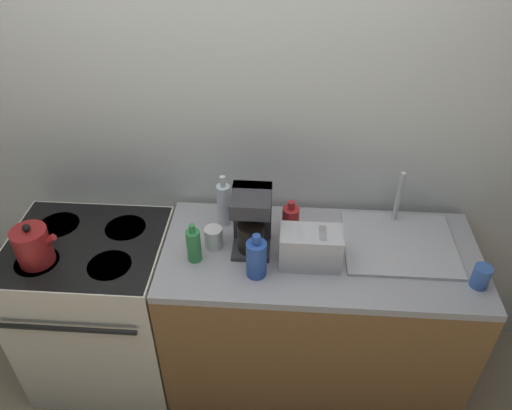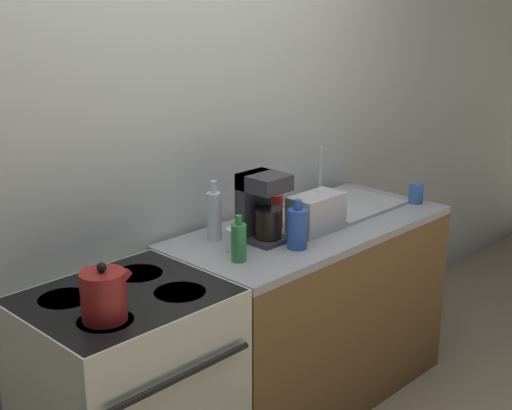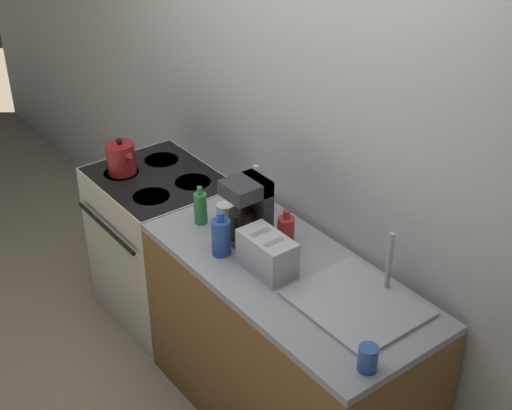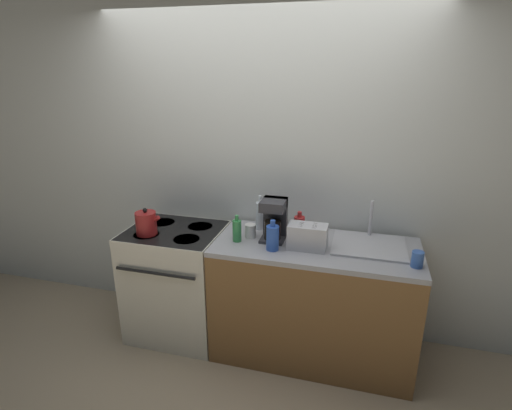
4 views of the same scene
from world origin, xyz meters
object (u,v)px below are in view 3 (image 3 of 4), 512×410
Objects in this scene: cup_blue at (368,358)px; bottle_blue at (221,237)px; kettle at (121,158)px; toaster at (267,254)px; cup_white at (225,214)px; bottle_clear at (256,194)px; bottle_green at (201,208)px; stove at (162,245)px; coffee_maker at (249,208)px; bottle_red at (286,232)px.

bottle_blue is at bearing 179.74° from cup_blue.
bottle_blue reaches higher than kettle.
toaster is (1.19, 0.07, -0.00)m from kettle.
cup_blue is 1.14m from cup_white.
bottle_blue is at bearing -0.86° from kettle.
kettle is at bearing 179.43° from cup_blue.
bottle_clear is (-0.40, 0.25, 0.03)m from toaster.
bottle_blue reaches higher than bottle_green.
kettle is at bearing -142.55° from stove.
toaster reaches higher than cup_blue.
toaster reaches higher than stove.
coffee_maker is at bearing -45.92° from bottle_clear.
bottle_red is at bearing 23.95° from coffee_maker.
coffee_maker is (0.77, 0.05, 0.60)m from stove.
bottle_green reaches higher than stove.
kettle reaches higher than bottle_green.
bottle_blue is (-0.23, -0.08, 0.00)m from toaster.
cup_blue is (0.93, -0.00, -0.04)m from bottle_blue.
bottle_blue is (0.03, -0.18, -0.07)m from coffee_maker.
bottle_clear is 0.38m from bottle_blue.
coffee_maker is at bearing 158.88° from toaster.
cup_blue reaches higher than cup_white.
bottle_clear is at bearing 117.94° from bottle_blue.
cup_blue is at bearing -16.91° from bottle_clear.
coffee_maker is 1.54× the size of bottle_red.
coffee_maker is at bearing 6.34° from cup_white.
bottle_green is (-0.10, -0.26, -0.03)m from bottle_clear.
cup_white is at bearing 169.34° from toaster.
kettle is 0.95m from coffee_maker.
stove is at bearing -177.21° from cup_white.
toaster is 0.47m from bottle_clear.
toaster is at bearing 3.32° from kettle.
toaster is 1.35× the size of bottle_red.
cup_white is at bearing -99.84° from bottle_clear.
kettle is at bearing -169.71° from coffee_maker.
bottle_clear is (-0.14, 0.15, -0.05)m from coffee_maker.
coffee_maker is 1.41× the size of bottle_blue.
bottle_green is at bearing -111.47° from bottle_clear.
toaster is 2.66× the size of cup_white.
cup_white is at bearing 11.17° from kettle.
bottle_blue is at bearing -159.74° from toaster.
coffee_maker is 0.20m from cup_white.
bottle_clear is 0.32m from bottle_red.
bottle_clear is (0.79, 0.32, 0.03)m from kettle.
toaster is at bearing 172.86° from cup_blue.
cup_blue is at bearing -11.07° from coffee_maker.
coffee_maker is 0.28m from bottle_green.
toaster is 0.29m from coffee_maker.
kettle is 1.05× the size of bottle_green.
coffee_maker reaches higher than bottle_green.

